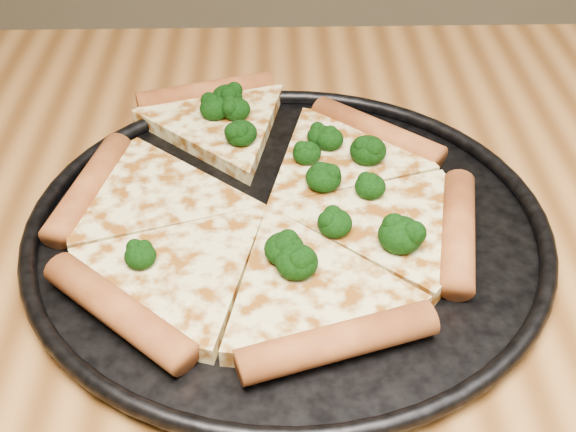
{
  "coord_description": "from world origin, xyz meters",
  "views": [
    {
      "loc": [
        -0.1,
        -0.3,
        1.09
      ],
      "look_at": [
        -0.09,
        0.11,
        0.77
      ],
      "focal_mm": 46.9,
      "sensor_mm": 36.0,
      "label": 1
    }
  ],
  "objects": [
    {
      "name": "pizza_pan",
      "position": [
        -0.09,
        0.11,
        0.76
      ],
      "size": [
        0.36,
        0.36,
        0.02
      ],
      "color": "black",
      "rests_on": "dining_table"
    },
    {
      "name": "pizza",
      "position": [
        -0.11,
        0.12,
        0.77
      ],
      "size": [
        0.31,
        0.35,
        0.02
      ],
      "rotation": [
        0.0,
        0.0,
        0.31
      ],
      "color": "#F3E295",
      "rests_on": "pizza_pan"
    },
    {
      "name": "broccoli_florets",
      "position": [
        -0.08,
        0.15,
        0.78
      ],
      "size": [
        0.19,
        0.24,
        0.02
      ],
      "color": "black",
      "rests_on": "pizza"
    }
  ]
}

